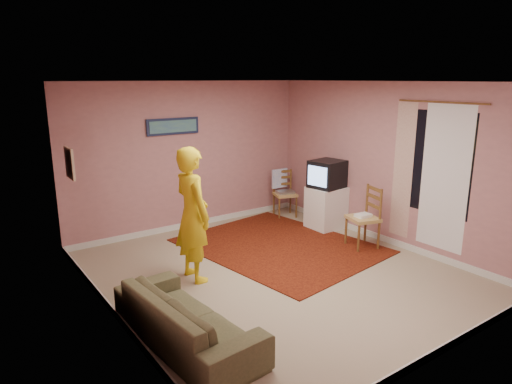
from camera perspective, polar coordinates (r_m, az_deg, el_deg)
ground at (r=6.49m, az=2.40°, el=-10.00°), size 5.00×5.00×0.00m
wall_back at (r=8.16m, az=-8.35°, el=4.43°), size 4.50×0.02×2.60m
wall_front at (r=4.45m, az=22.75°, el=-4.68°), size 4.50×0.02×2.60m
wall_left at (r=5.06m, az=-18.05°, el=-2.09°), size 0.02×5.00×2.60m
wall_right at (r=7.64m, az=15.99°, el=3.38°), size 0.02×5.00×2.60m
ceiling at (r=5.93m, az=2.67°, el=13.61°), size 4.50×5.00×0.02m
baseboard_back at (r=8.45m, az=-8.01°, el=-3.97°), size 4.50×0.02×0.10m
baseboard_front at (r=4.98m, az=21.22°, el=-18.41°), size 4.50×0.02×0.10m
baseboard_left at (r=5.53m, az=-16.94°, el=-14.62°), size 0.02×5.00×0.10m
baseboard_right at (r=7.95m, az=15.34°, el=-5.51°), size 0.02×5.00×0.10m
window at (r=7.10m, az=21.69°, el=3.37°), size 0.01×1.10×1.50m
curtain_sheer at (r=7.04m, az=22.50°, el=1.55°), size 0.01×0.75×2.10m
curtain_floral at (r=7.42m, az=17.89°, el=2.53°), size 0.01×0.35×2.10m
curtain_rod at (r=6.97m, az=22.14°, el=10.38°), size 0.02×1.40×0.02m
picture_back at (r=7.92m, az=-10.32°, el=8.08°), size 0.95×0.04×0.28m
picture_left at (r=6.52m, az=-22.24°, el=3.34°), size 0.04×0.38×0.42m
area_rug at (r=7.44m, az=2.96°, el=-6.72°), size 2.75×3.26×0.02m
tv_cabinet at (r=8.30m, az=8.75°, el=-1.95°), size 0.59×0.54×0.76m
crt_tv at (r=8.15m, az=8.89°, el=2.24°), size 0.63×0.58×0.48m
chair_a at (r=8.88m, az=3.68°, el=0.40°), size 0.51×0.50×0.49m
dvd_player at (r=8.90m, az=3.67°, el=0.02°), size 0.38×0.32×0.06m
blue_throw at (r=8.98m, az=2.98°, el=1.72°), size 0.35×0.04×0.37m
chair_b at (r=7.41m, az=13.28°, el=-2.32°), size 0.53×0.55×0.54m
game_console at (r=7.43m, az=13.24°, el=-2.86°), size 0.25×0.19×0.05m
sofa at (r=4.86m, az=-8.68°, el=-15.30°), size 0.88×1.94×0.55m
person at (r=6.06m, az=-7.94°, el=-2.80°), size 0.44×0.66×1.80m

